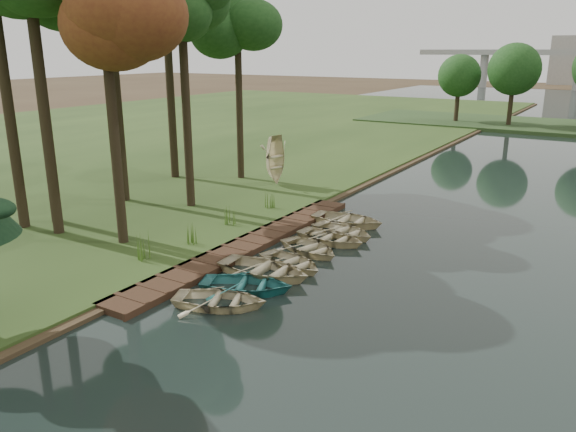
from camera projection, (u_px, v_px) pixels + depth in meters
The scene contains 21 objects.
ground at pixel (280, 254), 24.22m from camera, with size 300.00×300.00×0.00m, color #3D2F1D.
boardwalk at pixel (250, 244), 24.98m from camera, with size 1.60×16.00×0.30m, color #342014.
far_trees at pixel (564, 70), 60.81m from camera, with size 45.60×5.60×8.80m.
building_b at pixel (568, 60), 143.27m from camera, with size 8.00×8.00×12.00m, color #A5A5A0.
rowboat_0 at pixel (220, 298), 19.05m from camera, with size 2.30×3.22×0.67m, color beige.
rowboat_1 at pixel (246, 283), 20.26m from camera, with size 2.41×3.38×0.70m, color teal.
rowboat_2 at pixel (264, 267), 21.59m from camera, with size 2.71×3.79×0.79m, color beige.
rowboat_3 at pixel (291, 260), 22.49m from camera, with size 2.17×3.03×0.63m, color beige.
rowboat_4 at pixel (310, 246), 24.11m from camera, with size 2.18×3.05×0.63m, color beige.
rowboat_5 at pixel (331, 236), 25.42m from camera, with size 2.35×3.29×0.68m, color beige.
rowboat_6 at pixel (343, 229), 26.32m from camera, with size 2.33×3.26×0.68m, color beige.
rowboat_7 at pixel (347, 218), 27.96m from camera, with size 2.61×3.66×0.76m, color beige.
stored_rowboat at pixel (276, 179), 35.39m from camera, with size 2.23×3.13×0.65m, color beige.
tree_2 at pixel (104, 18), 22.20m from camera, with size 4.47×4.47×11.39m.
tree_3 at pixel (109, 0), 28.82m from camera, with size 4.20×4.20×12.62m.
tree_4 at pixel (181, 5), 27.82m from camera, with size 4.15×4.15×12.26m.
tree_6 at pixel (237, 27), 34.74m from camera, with size 4.39×4.39×11.52m.
reeds_0 at pixel (145, 247), 22.58m from camera, with size 0.60×0.60×1.14m, color #3F661E.
reeds_1 at pixel (191, 234), 24.49m from camera, with size 0.60×0.60×0.92m, color #3F661E.
reeds_2 at pixel (231, 216), 27.25m from camera, with size 0.60×0.60×0.88m, color #3F661E.
reeds_3 at pixel (269, 200), 30.11m from camera, with size 0.60×0.60×0.90m, color #3F661E.
Camera 1 is at (12.27, -19.17, 8.46)m, focal length 35.00 mm.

